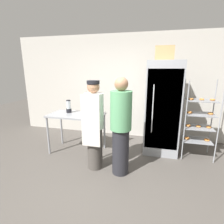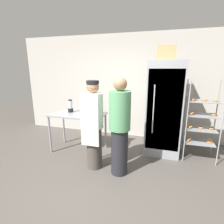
{
  "view_description": "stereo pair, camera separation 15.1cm",
  "coord_description": "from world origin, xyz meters",
  "px_view_note": "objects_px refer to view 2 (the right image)",
  "views": [
    {
      "loc": [
        0.73,
        -2.31,
        1.85
      ],
      "look_at": [
        -0.06,
        0.84,
        1.03
      ],
      "focal_mm": 28.0,
      "sensor_mm": 36.0,
      "label": 1
    },
    {
      "loc": [
        0.87,
        -2.27,
        1.85
      ],
      "look_at": [
        -0.06,
        0.84,
        1.03
      ],
      "focal_mm": 28.0,
      "sensor_mm": 36.0,
      "label": 2
    }
  ],
  "objects_px": {
    "baking_rack": "(201,122)",
    "person_customer": "(120,127)",
    "refrigerator": "(164,109)",
    "person_baker": "(94,124)",
    "blender_pitcher": "(70,107)",
    "donut_box": "(95,112)",
    "cardboard_storage_box": "(166,53)"
  },
  "relations": [
    {
      "from": "blender_pitcher",
      "to": "cardboard_storage_box",
      "type": "relative_size",
      "value": 0.77
    },
    {
      "from": "person_customer",
      "to": "person_baker",
      "type": "bearing_deg",
      "value": 174.19
    },
    {
      "from": "refrigerator",
      "to": "baking_rack",
      "type": "bearing_deg",
      "value": -6.55
    },
    {
      "from": "donut_box",
      "to": "person_customer",
      "type": "distance_m",
      "value": 0.97
    },
    {
      "from": "blender_pitcher",
      "to": "cardboard_storage_box",
      "type": "height_order",
      "value": "cardboard_storage_box"
    },
    {
      "from": "blender_pitcher",
      "to": "person_baker",
      "type": "height_order",
      "value": "person_baker"
    },
    {
      "from": "donut_box",
      "to": "cardboard_storage_box",
      "type": "xyz_separation_m",
      "value": [
        1.38,
        0.41,
        1.22
      ]
    },
    {
      "from": "baking_rack",
      "to": "blender_pitcher",
      "type": "xyz_separation_m",
      "value": [
        -2.78,
        -0.31,
        0.2
      ]
    },
    {
      "from": "baking_rack",
      "to": "donut_box",
      "type": "xyz_separation_m",
      "value": [
        -2.16,
        -0.35,
        0.12
      ]
    },
    {
      "from": "refrigerator",
      "to": "blender_pitcher",
      "type": "xyz_separation_m",
      "value": [
        -2.04,
        -0.39,
        -0.0
      ]
    },
    {
      "from": "baking_rack",
      "to": "person_baker",
      "type": "bearing_deg",
      "value": -153.86
    },
    {
      "from": "blender_pitcher",
      "to": "person_customer",
      "type": "relative_size",
      "value": 0.17
    },
    {
      "from": "cardboard_storage_box",
      "to": "person_baker",
      "type": "xyz_separation_m",
      "value": [
        -1.17,
        -1.01,
        -1.28
      ]
    },
    {
      "from": "baking_rack",
      "to": "person_customer",
      "type": "xyz_separation_m",
      "value": [
        -1.45,
        -1.01,
        0.08
      ]
    },
    {
      "from": "refrigerator",
      "to": "person_customer",
      "type": "relative_size",
      "value": 1.17
    },
    {
      "from": "cardboard_storage_box",
      "to": "donut_box",
      "type": "bearing_deg",
      "value": -163.41
    },
    {
      "from": "refrigerator",
      "to": "person_baker",
      "type": "height_order",
      "value": "refrigerator"
    },
    {
      "from": "cardboard_storage_box",
      "to": "person_baker",
      "type": "height_order",
      "value": "cardboard_storage_box"
    },
    {
      "from": "baking_rack",
      "to": "person_customer",
      "type": "height_order",
      "value": "person_customer"
    },
    {
      "from": "blender_pitcher",
      "to": "refrigerator",
      "type": "bearing_deg",
      "value": 10.84
    },
    {
      "from": "person_customer",
      "to": "donut_box",
      "type": "bearing_deg",
      "value": 137.18
    },
    {
      "from": "baking_rack",
      "to": "person_customer",
      "type": "distance_m",
      "value": 1.77
    },
    {
      "from": "refrigerator",
      "to": "baking_rack",
      "type": "height_order",
      "value": "refrigerator"
    },
    {
      "from": "refrigerator",
      "to": "cardboard_storage_box",
      "type": "height_order",
      "value": "cardboard_storage_box"
    },
    {
      "from": "refrigerator",
      "to": "blender_pitcher",
      "type": "bearing_deg",
      "value": -169.16
    },
    {
      "from": "refrigerator",
      "to": "person_baker",
      "type": "distance_m",
      "value": 1.6
    },
    {
      "from": "refrigerator",
      "to": "donut_box",
      "type": "xyz_separation_m",
      "value": [
        -1.41,
        -0.44,
        -0.08
      ]
    },
    {
      "from": "baking_rack",
      "to": "person_customer",
      "type": "bearing_deg",
      "value": -145.18
    },
    {
      "from": "person_baker",
      "to": "person_customer",
      "type": "relative_size",
      "value": 0.96
    },
    {
      "from": "baking_rack",
      "to": "person_baker",
      "type": "xyz_separation_m",
      "value": [
        -1.95,
        -0.96,
        0.06
      ]
    },
    {
      "from": "donut_box",
      "to": "blender_pitcher",
      "type": "relative_size",
      "value": 1.03
    },
    {
      "from": "donut_box",
      "to": "person_baker",
      "type": "xyz_separation_m",
      "value": [
        0.21,
        -0.6,
        -0.06
      ]
    }
  ]
}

